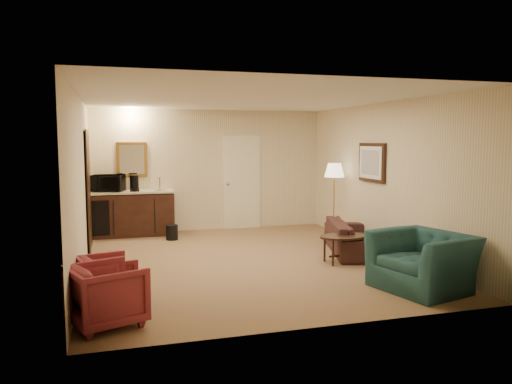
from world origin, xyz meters
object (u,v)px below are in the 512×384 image
(sofa, at_px, (353,232))
(waste_bin, at_px, (172,232))
(wetbar_cabinet, at_px, (134,213))
(coffee_maker, at_px, (134,183))
(coffee_table, at_px, (343,249))
(floor_lamp, at_px, (334,200))
(rose_chair_far, at_px, (106,292))
(teal_armchair, at_px, (423,252))
(rose_chair_near, at_px, (107,277))
(microwave, at_px, (108,181))

(sofa, bearing_deg, waste_bin, 71.65)
(wetbar_cabinet, height_order, coffee_maker, coffee_maker)
(coffee_table, bearing_deg, wetbar_cabinet, 133.56)
(waste_bin, bearing_deg, floor_lamp, -11.86)
(wetbar_cabinet, bearing_deg, waste_bin, -43.41)
(rose_chair_far, relative_size, floor_lamp, 0.48)
(wetbar_cabinet, bearing_deg, floor_lamp, -18.92)
(rose_chair_far, height_order, coffee_maker, coffee_maker)
(wetbar_cabinet, height_order, floor_lamp, floor_lamp)
(rose_chair_far, xyz_separation_m, coffee_maker, (0.52, 4.96, 0.72))
(coffee_maker, bearing_deg, teal_armchair, -68.38)
(rose_chair_near, xyz_separation_m, rose_chair_far, (0.00, -0.79, 0.05))
(sofa, relative_size, coffee_table, 2.42)
(coffee_table, xyz_separation_m, microwave, (-3.59, 3.33, 0.90))
(sofa, relative_size, teal_armchair, 1.61)
(waste_bin, xyz_separation_m, microwave, (-1.18, 0.72, 0.98))
(wetbar_cabinet, xyz_separation_m, teal_armchair, (3.47, -4.86, 0.04))
(rose_chair_near, xyz_separation_m, microwave, (0.02, 4.32, 0.81))
(wetbar_cabinet, height_order, coffee_table, wetbar_cabinet)
(sofa, distance_m, rose_chair_near, 4.41)
(floor_lamp, bearing_deg, microwave, 162.28)
(rose_chair_far, bearing_deg, coffee_table, -85.10)
(floor_lamp, xyz_separation_m, coffee_maker, (-3.83, 1.24, 0.34))
(teal_armchair, bearing_deg, wetbar_cabinet, -159.19)
(waste_bin, bearing_deg, coffee_maker, 139.29)
(coffee_table, relative_size, waste_bin, 2.62)
(rose_chair_near, bearing_deg, sofa, -82.43)
(teal_armchair, xyz_separation_m, rose_chair_far, (-3.97, -0.18, -0.14))
(waste_bin, xyz_separation_m, coffee_maker, (-0.67, 0.58, 0.94))
(coffee_table, bearing_deg, floor_lamp, 69.15)
(coffee_table, relative_size, microwave, 1.27)
(wetbar_cabinet, relative_size, coffee_maker, 4.93)
(teal_armchair, distance_m, floor_lamp, 3.57)
(coffee_table, xyz_separation_m, waste_bin, (-2.41, 2.61, -0.07))
(floor_lamp, relative_size, microwave, 2.48)
(wetbar_cabinet, distance_m, coffee_table, 4.52)
(sofa, height_order, floor_lamp, floor_lamp)
(sofa, xyz_separation_m, floor_lamp, (0.25, 1.32, 0.39))
(teal_armchair, distance_m, rose_chair_far, 3.97)
(sofa, distance_m, floor_lamp, 1.39)
(teal_armchair, distance_m, rose_chair_near, 4.02)
(microwave, distance_m, coffee_maker, 0.53)
(teal_armchair, height_order, coffee_table, teal_armchair)
(sofa, bearing_deg, rose_chair_far, 136.31)
(waste_bin, distance_m, microwave, 1.69)
(wetbar_cabinet, relative_size, coffee_table, 2.14)
(teal_armchair, xyz_separation_m, floor_lamp, (0.38, 3.54, 0.25))
(coffee_table, xyz_separation_m, coffee_maker, (-3.08, 3.19, 0.87))
(teal_armchair, distance_m, waste_bin, 5.05)
(waste_bin, bearing_deg, teal_armchair, -56.59)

